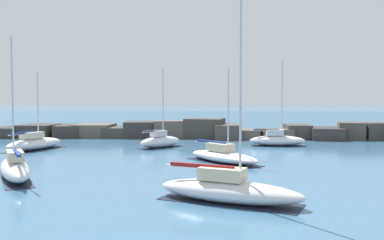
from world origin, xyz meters
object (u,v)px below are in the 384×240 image
(sailboat_moored_1, at_px, (223,156))
(sailboat_moored_3, at_px, (277,140))
(sailboat_moored_5, at_px, (160,141))
(sailboat_moored_4, at_px, (15,168))
(sailboat_moored_6, at_px, (34,143))
(sailboat_moored_0, at_px, (228,189))

(sailboat_moored_1, xyz_separation_m, sailboat_moored_3, (5.84, 12.81, 0.13))
(sailboat_moored_1, xyz_separation_m, sailboat_moored_5, (-6.90, 10.00, 0.16))
(sailboat_moored_4, bearing_deg, sailboat_moored_6, 111.06)
(sailboat_moored_1, relative_size, sailboat_moored_4, 0.83)
(sailboat_moored_3, height_order, sailboat_moored_6, sailboat_moored_3)
(sailboat_moored_5, bearing_deg, sailboat_moored_0, -72.59)
(sailboat_moored_1, height_order, sailboat_moored_4, sailboat_moored_4)
(sailboat_moored_3, bearing_deg, sailboat_moored_6, -166.76)
(sailboat_moored_0, bearing_deg, sailboat_moored_4, 160.01)
(sailboat_moored_1, bearing_deg, sailboat_moored_0, -87.89)
(sailboat_moored_6, bearing_deg, sailboat_moored_0, -45.66)
(sailboat_moored_5, bearing_deg, sailboat_moored_6, -165.96)
(sailboat_moored_5, bearing_deg, sailboat_moored_4, -109.90)
(sailboat_moored_4, height_order, sailboat_moored_5, sailboat_moored_4)
(sailboat_moored_5, relative_size, sailboat_moored_6, 1.09)
(sailboat_moored_3, distance_m, sailboat_moored_4, 28.81)
(sailboat_moored_0, bearing_deg, sailboat_moored_1, 92.11)
(sailboat_moored_4, xyz_separation_m, sailboat_moored_5, (6.69, 18.48, -0.01))
(sailboat_moored_1, xyz_separation_m, sailboat_moored_4, (-13.59, -8.48, 0.17))
(sailboat_moored_0, bearing_deg, sailboat_moored_6, 134.34)
(sailboat_moored_0, xyz_separation_m, sailboat_moored_1, (-0.50, 13.60, -0.11))
(sailboat_moored_4, bearing_deg, sailboat_moored_5, 70.10)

